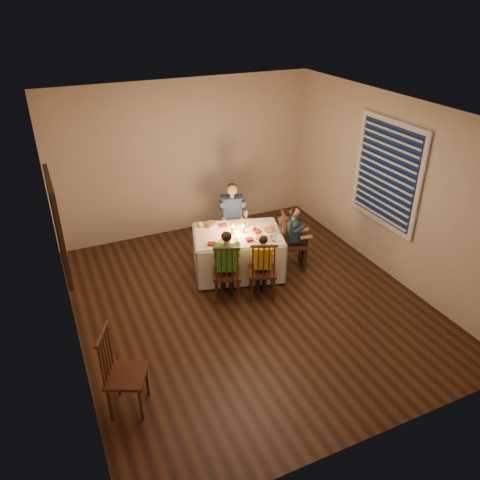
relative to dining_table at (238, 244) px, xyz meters
name	(u,v)px	position (x,y,z in m)	size (l,w,h in m)	color
ground	(248,302)	(-0.19, -0.77, -0.48)	(5.00, 5.00, 0.00)	black
wall_left	(61,255)	(-2.44, -0.77, 0.82)	(0.02, 5.00, 2.60)	beige
wall_right	(391,189)	(2.06, -0.77, 0.82)	(0.02, 5.00, 2.60)	beige
wall_back	(186,158)	(-0.19, 1.73, 0.82)	(4.50, 0.02, 2.60)	beige
ceiling	(250,113)	(-0.19, -0.77, 2.12)	(5.00, 5.00, 0.00)	white
dining_table	(238,244)	(0.00, 0.00, 0.00)	(1.50, 1.25, 0.64)	white
chair_adult	(233,248)	(0.21, 0.69, -0.48)	(0.37, 0.36, 0.91)	#3A1910
chair_near_left	(227,298)	(-0.42, -0.57, -0.48)	(0.37, 0.36, 0.91)	#3A1910
chair_near_right	(262,296)	(0.05, -0.72, -0.48)	(0.37, 0.36, 0.91)	#3A1910
chair_end	(292,267)	(0.83, -0.22, -0.48)	(0.37, 0.36, 0.91)	#3A1910
chair_extra	(131,406)	(-2.09, -1.93, -0.48)	(0.40, 0.39, 0.98)	#3A1910
adult	(233,248)	(0.21, 0.69, -0.48)	(0.40, 0.36, 1.14)	navy
child_green	(227,298)	(-0.42, -0.57, -0.48)	(0.35, 0.32, 1.06)	green
child_yellow	(262,296)	(0.05, -0.72, -0.48)	(0.30, 0.27, 0.97)	yellow
child_teal	(292,267)	(0.83, -0.22, -0.48)	(0.32, 0.29, 1.01)	#1A3843
setting_adult	(235,225)	(0.07, 0.24, 0.20)	(0.26, 0.26, 0.02)	white
setting_green	(224,243)	(-0.31, -0.22, 0.20)	(0.26, 0.26, 0.02)	white
setting_yellow	(262,239)	(0.23, -0.32, 0.20)	(0.26, 0.26, 0.02)	white
setting_teal	(269,231)	(0.44, -0.15, 0.20)	(0.26, 0.26, 0.02)	white
candle_left	(233,230)	(-0.06, 0.02, 0.24)	(0.06, 0.06, 0.10)	silver
candle_right	(243,230)	(0.08, -0.02, 0.24)	(0.06, 0.06, 0.10)	silver
squash	(200,224)	(-0.44, 0.41, 0.24)	(0.09, 0.09, 0.09)	yellow
orange_fruit	(253,228)	(0.24, -0.02, 0.23)	(0.08, 0.08, 0.08)	orange
serving_bowl	(211,225)	(-0.28, 0.36, 0.22)	(0.19, 0.19, 0.05)	white
wall_mirror	(58,226)	(-2.40, -0.47, 1.02)	(0.06, 0.95, 1.15)	black
window_blinds	(386,174)	(2.02, -0.67, 1.02)	(0.07, 1.34, 1.54)	black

